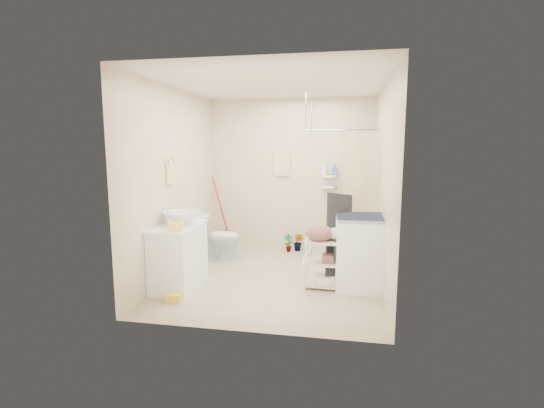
{
  "coord_description": "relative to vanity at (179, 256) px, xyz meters",
  "views": [
    {
      "loc": [
        0.9,
        -5.13,
        1.81
      ],
      "look_at": [
        -0.08,
        0.25,
        0.99
      ],
      "focal_mm": 26.0,
      "sensor_mm": 36.0,
      "label": 1
    }
  ],
  "objects": [
    {
      "name": "shower",
      "position": [
        2.01,
        1.57,
        0.65
      ],
      "size": [
        1.1,
        1.1,
        2.1
      ],
      "primitive_type": null,
      "color": "white",
      "rests_on": "ground"
    },
    {
      "name": "potted_plant_a",
      "position": [
        1.15,
        1.91,
        -0.25
      ],
      "size": [
        0.18,
        0.14,
        0.31
      ],
      "primitive_type": "imported",
      "rotation": [
        0.0,
        0.0,
        0.18
      ],
      "color": "brown",
      "rests_on": "ground"
    },
    {
      "name": "wall_back",
      "position": [
        1.16,
        2.12,
        0.9
      ],
      "size": [
        2.8,
        0.04,
        2.6
      ],
      "primitive_type": "cube",
      "color": "beige",
      "rests_on": "ground"
    },
    {
      "name": "floor",
      "position": [
        1.16,
        0.52,
        -0.4
      ],
      "size": [
        3.2,
        3.2,
        0.0
      ],
      "primitive_type": "plane",
      "color": "tan",
      "rests_on": "ground"
    },
    {
      "name": "washing_machine",
      "position": [
        2.3,
        0.4,
        0.06
      ],
      "size": [
        0.67,
        0.69,
        0.93
      ],
      "primitive_type": "cube",
      "rotation": [
        0.0,
        0.0,
        0.06
      ],
      "color": "white",
      "rests_on": "ground"
    },
    {
      "name": "ceiling",
      "position": [
        1.16,
        0.52,
        2.2
      ],
      "size": [
        2.8,
        3.2,
        0.04
      ],
      "primitive_type": "cube",
      "color": "silver",
      "rests_on": "ground"
    },
    {
      "name": "laundry_rack",
      "position": [
        1.87,
        0.29,
        -0.03
      ],
      "size": [
        0.55,
        0.33,
        0.74
      ],
      "primitive_type": null,
      "rotation": [
        0.0,
        0.0,
        -0.02
      ],
      "color": "beige",
      "rests_on": "ground"
    },
    {
      "name": "shampoo_bottle_a",
      "position": [
        1.74,
        2.02,
        1.04
      ],
      "size": [
        0.1,
        0.1,
        0.24
      ],
      "primitive_type": "imported",
      "rotation": [
        0.0,
        0.0,
        0.16
      ],
      "color": "white",
      "rests_on": "shower"
    },
    {
      "name": "wall_front",
      "position": [
        1.16,
        -1.08,
        0.9
      ],
      "size": [
        2.8,
        0.04,
        2.6
      ],
      "primitive_type": "cube",
      "color": "beige",
      "rests_on": "ground"
    },
    {
      "name": "wall_right",
      "position": [
        2.56,
        0.52,
        0.9
      ],
      "size": [
        0.04,
        3.2,
        2.6
      ],
      "primitive_type": "cube",
      "color": "beige",
      "rests_on": "ground"
    },
    {
      "name": "shampoo_bottle_b",
      "position": [
        1.9,
        2.04,
        1.01
      ],
      "size": [
        0.09,
        0.09,
        0.19
      ],
      "primitive_type": "imported",
      "rotation": [
        0.0,
        0.0,
        0.04
      ],
      "color": "#3F60B4",
      "rests_on": "shower"
    },
    {
      "name": "floor_basket",
      "position": [
        0.14,
        -0.51,
        -0.33
      ],
      "size": [
        0.29,
        0.24,
        0.14
      ],
      "primitive_type": "cube",
      "rotation": [
        0.0,
        0.0,
        0.2
      ],
      "color": "yellow",
      "rests_on": "ground"
    },
    {
      "name": "sink",
      "position": [
        0.03,
        0.08,
        0.49
      ],
      "size": [
        0.55,
        0.55,
        0.17
      ],
      "primitive_type": "imported",
      "rotation": [
        0.0,
        0.0,
        -0.14
      ],
      "color": "silver",
      "rests_on": "vanity"
    },
    {
      "name": "counter_basket",
      "position": [
        0.1,
        -0.3,
        0.45
      ],
      "size": [
        0.21,
        0.19,
        0.1
      ],
      "primitive_type": "cube",
      "rotation": [
        0.0,
        0.0,
        0.32
      ],
      "color": "yellow",
      "rests_on": "vanity"
    },
    {
      "name": "ironing_board",
      "position": [
        2.02,
        0.49,
        0.21
      ],
      "size": [
        0.36,
        0.24,
        1.23
      ],
      "primitive_type": null,
      "rotation": [
        0.0,
        0.0,
        0.43
      ],
      "color": "black",
      "rests_on": "ground"
    },
    {
      "name": "towel_ring",
      "position": [
        -0.22,
        0.32,
        1.07
      ],
      "size": [
        0.04,
        0.22,
        0.34
      ],
      "primitive_type": null,
      "color": "#EEDE87",
      "rests_on": "wall_left"
    },
    {
      "name": "mop",
      "position": [
        -0.09,
        2.05,
        0.23
      ],
      "size": [
        0.16,
        0.16,
        1.26
      ],
      "primitive_type": null,
      "rotation": [
        0.0,
        0.0,
        -0.41
      ],
      "color": "red",
      "rests_on": "ground"
    },
    {
      "name": "toilet",
      "position": [
        0.12,
        1.25,
        -0.04
      ],
      "size": [
        0.74,
        0.46,
        0.72
      ],
      "primitive_type": "imported",
      "rotation": [
        0.0,
        0.0,
        1.65
      ],
      "color": "silver",
      "rests_on": "ground"
    },
    {
      "name": "vanity",
      "position": [
        0.0,
        0.0,
        0.0
      ],
      "size": [
        0.52,
        0.92,
        0.8
      ],
      "primitive_type": "cube",
      "rotation": [
        0.0,
        0.0,
        0.01
      ],
      "color": "white",
      "rests_on": "ground"
    },
    {
      "name": "potted_plant_b",
      "position": [
        1.32,
        1.98,
        -0.25
      ],
      "size": [
        0.22,
        0.2,
        0.31
      ],
      "primitive_type": "imported",
      "rotation": [
        0.0,
        0.0,
        -0.48
      ],
      "color": "brown",
      "rests_on": "ground"
    },
    {
      "name": "hanging_towel",
      "position": [
        1.01,
        2.1,
        1.1
      ],
      "size": [
        0.28,
        0.03,
        0.42
      ],
      "primitive_type": "cube",
      "color": "beige",
      "rests_on": "wall_back"
    },
    {
      "name": "wall_left",
      "position": [
        -0.24,
        0.52,
        0.9
      ],
      "size": [
        0.04,
        3.2,
        2.6
      ],
      "primitive_type": "cube",
      "color": "beige",
      "rests_on": "ground"
    },
    {
      "name": "tp_holder",
      "position": [
        -0.2,
        0.57,
        0.32
      ],
      "size": [
        0.08,
        0.12,
        0.14
      ],
      "primitive_type": null,
      "color": "white",
      "rests_on": "wall_left"
    }
  ]
}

